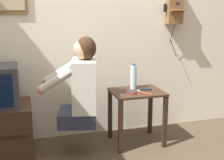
{
  "coord_description": "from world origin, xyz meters",
  "views": [
    {
      "loc": [
        -0.68,
        -2.27,
        1.43
      ],
      "look_at": [
        0.14,
        0.6,
        0.72
      ],
      "focal_mm": 50.0,
      "sensor_mm": 36.0,
      "label": 1
    }
  ],
  "objects_px": {
    "wall_phone_antique": "(174,6)",
    "water_bottle": "(133,77)",
    "cell_phone_held": "(130,92)",
    "toothbrush": "(144,93)",
    "person": "(81,85)",
    "cell_phone_spare": "(146,89)"
  },
  "relations": [
    {
      "from": "wall_phone_antique",
      "to": "water_bottle",
      "type": "xyz_separation_m",
      "value": [
        -0.56,
        -0.23,
        -0.73
      ]
    },
    {
      "from": "cell_phone_held",
      "to": "toothbrush",
      "type": "distance_m",
      "value": 0.14
    },
    {
      "from": "person",
      "to": "wall_phone_antique",
      "type": "distance_m",
      "value": 1.42
    },
    {
      "from": "water_bottle",
      "to": "person",
      "type": "bearing_deg",
      "value": -164.07
    },
    {
      "from": "cell_phone_held",
      "to": "water_bottle",
      "type": "height_order",
      "value": "water_bottle"
    },
    {
      "from": "wall_phone_antique",
      "to": "cell_phone_spare",
      "type": "relative_size",
      "value": 5.92
    },
    {
      "from": "wall_phone_antique",
      "to": "water_bottle",
      "type": "bearing_deg",
      "value": -157.75
    },
    {
      "from": "person",
      "to": "water_bottle",
      "type": "height_order",
      "value": "person"
    },
    {
      "from": "person",
      "to": "cell_phone_spare",
      "type": "xyz_separation_m",
      "value": [
        0.7,
        0.09,
        -0.11
      ]
    },
    {
      "from": "cell_phone_held",
      "to": "water_bottle",
      "type": "distance_m",
      "value": 0.21
    },
    {
      "from": "cell_phone_spare",
      "to": "water_bottle",
      "type": "bearing_deg",
      "value": 84.61
    },
    {
      "from": "wall_phone_antique",
      "to": "cell_phone_held",
      "type": "relative_size",
      "value": 5.92
    },
    {
      "from": "cell_phone_spare",
      "to": "toothbrush",
      "type": "relative_size",
      "value": 0.89
    },
    {
      "from": "cell_phone_held",
      "to": "water_bottle",
      "type": "bearing_deg",
      "value": 31.83
    },
    {
      "from": "person",
      "to": "cell_phone_held",
      "type": "distance_m",
      "value": 0.52
    },
    {
      "from": "cell_phone_held",
      "to": "person",
      "type": "bearing_deg",
      "value": 153.18
    },
    {
      "from": "wall_phone_antique",
      "to": "person",
      "type": "bearing_deg",
      "value": -160.95
    },
    {
      "from": "wall_phone_antique",
      "to": "cell_phone_held",
      "type": "bearing_deg",
      "value": -149.39
    },
    {
      "from": "wall_phone_antique",
      "to": "cell_phone_spare",
      "type": "bearing_deg",
      "value": -145.7
    },
    {
      "from": "wall_phone_antique",
      "to": "water_bottle",
      "type": "height_order",
      "value": "wall_phone_antique"
    },
    {
      "from": "wall_phone_antique",
      "to": "toothbrush",
      "type": "height_order",
      "value": "wall_phone_antique"
    },
    {
      "from": "water_bottle",
      "to": "toothbrush",
      "type": "height_order",
      "value": "water_bottle"
    }
  ]
}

